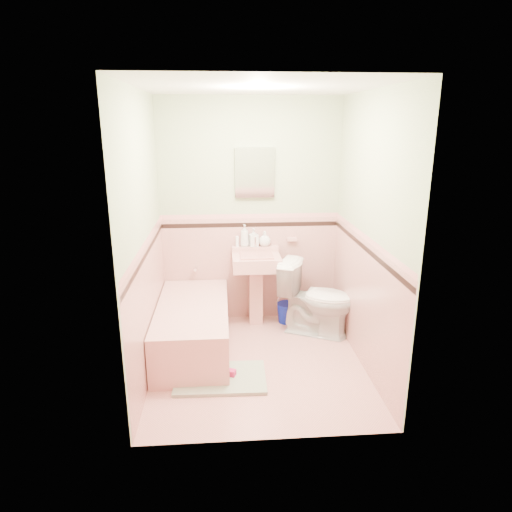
{
  "coord_description": "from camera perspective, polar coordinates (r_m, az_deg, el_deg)",
  "views": [
    {
      "loc": [
        -0.32,
        -3.86,
        2.22
      ],
      "look_at": [
        0.0,
        0.25,
        1.0
      ],
      "focal_mm": 31.66,
      "sensor_mm": 36.0,
      "label": 1
    }
  ],
  "objects": [
    {
      "name": "wainscot_back",
      "position": [
        5.22,
        -0.71,
        -1.61
      ],
      "size": [
        2.0,
        0.0,
        2.0
      ],
      "primitive_type": "plane",
      "rotation": [
        1.57,
        0.0,
        0.0
      ],
      "color": "#D69690",
      "rests_on": "ground"
    },
    {
      "name": "soap_dish",
      "position": [
        5.14,
        4.53,
        2.13
      ],
      "size": [
        0.11,
        0.06,
        0.04
      ],
      "primitive_type": "cube",
      "color": "#CF918B",
      "rests_on": "wall_back"
    },
    {
      "name": "accent_left",
      "position": [
        4.07,
        -13.65,
        0.32
      ],
      "size": [
        0.0,
        2.2,
        2.2
      ],
      "primitive_type": "plane",
      "rotation": [
        1.57,
        0.0,
        1.57
      ],
      "color": "black",
      "rests_on": "ground"
    },
    {
      "name": "floor",
      "position": [
        4.46,
        0.25,
        -13.34
      ],
      "size": [
        2.2,
        2.2,
        0.0
      ],
      "primitive_type": "plane",
      "color": "#D4918B",
      "rests_on": "ground"
    },
    {
      "name": "tub_faucet",
      "position": [
        5.17,
        -7.67,
        -1.58
      ],
      "size": [
        0.04,
        0.12,
        0.04
      ],
      "primitive_type": "cylinder",
      "rotation": [
        1.57,
        0.0,
        0.0
      ],
      "color": "silver",
      "rests_on": "wall_back"
    },
    {
      "name": "accent_back",
      "position": [
        5.07,
        -0.73,
        3.96
      ],
      "size": [
        2.0,
        0.0,
        2.0
      ],
      "primitive_type": "plane",
      "rotation": [
        1.57,
        0.0,
        0.0
      ],
      "color": "black",
      "rests_on": "ground"
    },
    {
      "name": "sink",
      "position": [
        5.07,
        0.03,
        -4.41
      ],
      "size": [
        0.53,
        0.48,
        0.83
      ],
      "primitive_type": null,
      "color": "#CF918B",
      "rests_on": "floor"
    },
    {
      "name": "wall_front",
      "position": [
        2.94,
        2.03,
        -2.77
      ],
      "size": [
        2.5,
        0.0,
        2.5
      ],
      "primitive_type": "plane",
      "rotation": [
        -1.57,
        0.0,
        0.0
      ],
      "color": "beige",
      "rests_on": "ground"
    },
    {
      "name": "soap_bottle_right",
      "position": [
        5.08,
        1.11,
        2.2
      ],
      "size": [
        0.18,
        0.18,
        0.17
      ],
      "primitive_type": "imported",
      "rotation": [
        0.0,
        0.0,
        -0.4
      ],
      "color": "#B2B2B2",
      "rests_on": "sink"
    },
    {
      "name": "wall_right",
      "position": [
        4.19,
        14.05,
        2.61
      ],
      "size": [
        0.0,
        2.5,
        2.5
      ],
      "primitive_type": "plane",
      "rotation": [
        1.57,
        0.0,
        -1.57
      ],
      "color": "beige",
      "rests_on": "ground"
    },
    {
      "name": "soap_bottle_mid",
      "position": [
        5.06,
        -0.3,
        2.37
      ],
      "size": [
        0.11,
        0.11,
        0.21
      ],
      "primitive_type": "imported",
      "rotation": [
        0.0,
        0.0,
        0.23
      ],
      "color": "#B2B2B2",
      "rests_on": "sink"
    },
    {
      "name": "wall_left",
      "position": [
        4.04,
        -14.02,
        2.09
      ],
      "size": [
        0.0,
        2.5,
        2.5
      ],
      "primitive_type": "plane",
      "rotation": [
        1.57,
        0.0,
        1.57
      ],
      "color": "beige",
      "rests_on": "ground"
    },
    {
      "name": "accent_right",
      "position": [
        4.22,
        13.69,
        0.89
      ],
      "size": [
        0.0,
        2.2,
        2.2
      ],
      "primitive_type": "plane",
      "rotation": [
        1.57,
        0.0,
        -1.57
      ],
      "color": "black",
      "rests_on": "ground"
    },
    {
      "name": "cap_left",
      "position": [
        4.04,
        -13.74,
        1.68
      ],
      "size": [
        0.0,
        2.2,
        2.2
      ],
      "primitive_type": "plane",
      "rotation": [
        1.57,
        0.0,
        1.57
      ],
      "color": "#D48988",
      "rests_on": "ground"
    },
    {
      "name": "sink_faucet",
      "position": [
        5.04,
        -0.09,
        1.88
      ],
      "size": [
        0.02,
        0.02,
        0.1
      ],
      "primitive_type": "cylinder",
      "color": "silver",
      "rests_on": "sink"
    },
    {
      "name": "wainscot_right",
      "position": [
        4.38,
        13.31,
        -5.66
      ],
      "size": [
        0.0,
        2.2,
        2.2
      ],
      "primitive_type": "plane",
      "rotation": [
        1.57,
        0.0,
        -1.57
      ],
      "color": "#D69690",
      "rests_on": "ground"
    },
    {
      "name": "bucket",
      "position": [
        5.26,
        3.89,
        -7.16
      ],
      "size": [
        0.25,
        0.25,
        0.23
      ],
      "primitive_type": null,
      "rotation": [
        0.0,
        0.0,
        0.08
      ],
      "color": "#091998",
      "rests_on": "floor"
    },
    {
      "name": "wainscot_front",
      "position": [
        3.23,
        1.88,
        -13.66
      ],
      "size": [
        2.0,
        0.0,
        2.0
      ],
      "primitive_type": "plane",
      "rotation": [
        -1.57,
        0.0,
        0.0
      ],
      "color": "#D69690",
      "rests_on": "ground"
    },
    {
      "name": "shoe",
      "position": [
        4.21,
        -3.55,
        -14.45
      ],
      "size": [
        0.15,
        0.11,
        0.05
      ],
      "primitive_type": "cube",
      "rotation": [
        0.0,
        0.0,
        -0.38
      ],
      "color": "#BF1E59",
      "rests_on": "bath_mat"
    },
    {
      "name": "ceiling",
      "position": [
        3.88,
        0.3,
        20.63
      ],
      "size": [
        2.2,
        2.2,
        0.0
      ],
      "primitive_type": "plane",
      "rotation": [
        3.14,
        0.0,
        0.0
      ],
      "color": "white",
      "rests_on": "ground"
    },
    {
      "name": "bathtub",
      "position": [
        4.65,
        -7.94,
        -9.09
      ],
      "size": [
        0.7,
        1.5,
        0.45
      ],
      "primitive_type": "cube",
      "color": "#CF918B",
      "rests_on": "floor"
    },
    {
      "name": "cap_back",
      "position": [
        5.05,
        -0.73,
        5.07
      ],
      "size": [
        2.0,
        0.0,
        2.0
      ],
      "primitive_type": "plane",
      "rotation": [
        1.57,
        0.0,
        0.0
      ],
      "color": "#D48988",
      "rests_on": "ground"
    },
    {
      "name": "medicine_cabinet",
      "position": [
        4.97,
        -0.16,
        10.48
      ],
      "size": [
        0.43,
        0.04,
        0.54
      ],
      "primitive_type": "cube",
      "color": "white",
      "rests_on": "wall_back"
    },
    {
      "name": "toilet",
      "position": [
        4.92,
        7.71,
        -5.35
      ],
      "size": [
        0.91,
        0.74,
        0.81
      ],
      "primitive_type": "imported",
      "rotation": [
        0.0,
        0.0,
        1.14
      ],
      "color": "white",
      "rests_on": "floor"
    },
    {
      "name": "soap_bottle_left",
      "position": [
        5.05,
        -1.46,
        2.59
      ],
      "size": [
        0.11,
        0.11,
        0.25
      ],
      "primitive_type": "imported",
      "rotation": [
        0.0,
        0.0,
        0.17
      ],
      "color": "#B2B2B2",
      "rests_on": "sink"
    },
    {
      "name": "cap_front",
      "position": [
        2.97,
        1.98,
        -3.2
      ],
      "size": [
        2.0,
        0.0,
        2.0
      ],
      "primitive_type": "plane",
      "rotation": [
        -1.57,
        0.0,
        0.0
      ],
      "color": "#D48988",
      "rests_on": "ground"
    },
    {
      "name": "accent_front",
      "position": [
        3.0,
        1.96,
        -4.99
      ],
      "size": [
        2.0,
        0.0,
        2.0
      ],
      "primitive_type": "plane",
      "rotation": [
        -1.57,
        0.0,
        0.0
      ],
      "color": "black",
      "rests_on": "ground"
    },
    {
      "name": "wall_back",
      "position": [
        5.06,
        -0.74,
        5.44
      ],
      "size": [
        2.5,
        0.0,
        2.5
      ],
      "primitive_type": "plane",
      "rotation": [
        1.57,
        0.0,
        0.0
      ],
      "color": "beige",
      "rests_on": "ground"
    },
    {
      "name": "bath_mat",
      "position": [
        4.21,
        -4.5,
        -15.12
      ],
      "size": [
        0.82,
        0.56,
        0.03
      ],
      "primitive_type": "cube",
      "rotation": [
        0.0,
        0.0,
        -0.02
      ],
      "color": "#91A388",
      "rests_on": "floor"
    },
    {
      "name": "wainscot_left",
      "position": [
        4.24,
        -13.26,
        -6.45
      ],
      "size": [
        0.0,
        2.2,
        2.2
      ],
      "primitive_type": "plane",
      "rotation": [
        1.57,
        0.0,
        1.57
      ],
      "color": "#D69690",
      "rests_on": "ground"
    },
    {
      "name": "cap_right",
      "position": [
        4.19,
        13.78,
        2.21
      ],
      "size": [
        0.0,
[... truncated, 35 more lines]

